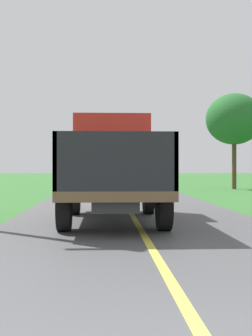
{
  "coord_description": "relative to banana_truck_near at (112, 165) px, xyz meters",
  "views": [
    {
      "loc": [
        -0.78,
        -2.33,
        1.43
      ],
      "look_at": [
        -0.22,
        9.22,
        1.4
      ],
      "focal_mm": 48.35,
      "sensor_mm": 36.0,
      "label": 1
    }
  ],
  "objects": [
    {
      "name": "roadside_tree_near_left",
      "position": [
        8.14,
        16.68,
        3.01
      ],
      "size": [
        3.64,
        3.64,
        6.14
      ],
      "color": "#4C3823",
      "rests_on": "ground"
    },
    {
      "name": "banana_truck_near",
      "position": [
        0.0,
        0.0,
        0.0
      ],
      "size": [
        2.38,
        5.82,
        2.8
      ],
      "color": "#2D2D30",
      "rests_on": "road_surface"
    }
  ]
}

